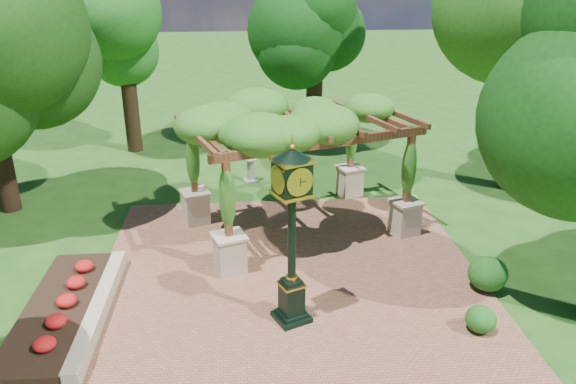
{
  "coord_description": "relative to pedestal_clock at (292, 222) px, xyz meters",
  "views": [
    {
      "loc": [
        -1.11,
        -10.91,
        7.7
      ],
      "look_at": [
        0.0,
        2.5,
        2.2
      ],
      "focal_mm": 35.0,
      "sensor_mm": 36.0,
      "label": 1
    }
  ],
  "objects": [
    {
      "name": "shrub_back",
      "position": [
        4.48,
        5.75,
        -2.19
      ],
      "size": [
        0.77,
        0.77,
        0.62
      ],
      "primitive_type": "ellipsoid",
      "rotation": [
        0.0,
        0.0,
        -0.13
      ],
      "color": "#256A1E",
      "rests_on": "brick_plaza"
    },
    {
      "name": "border_wall",
      "position": [
        -4.48,
        0.51,
        -2.34
      ],
      "size": [
        0.35,
        5.0,
        0.4
      ],
      "primitive_type": "cube",
      "color": "#C6B793",
      "rests_on": "ground"
    },
    {
      "name": "flower_bed",
      "position": [
        -5.38,
        0.51,
        -2.36
      ],
      "size": [
        1.5,
        5.0,
        0.36
      ],
      "primitive_type": "cube",
      "color": "red",
      "rests_on": "ground"
    },
    {
      "name": "sundial",
      "position": [
        -0.76,
        9.07,
        -2.14
      ],
      "size": [
        0.61,
        0.61,
        0.9
      ],
      "rotation": [
        0.0,
        0.0,
        0.27
      ],
      "color": "gray",
      "rests_on": "ground"
    },
    {
      "name": "shrub_front",
      "position": [
        4.16,
        -0.8,
        -2.19
      ],
      "size": [
        0.85,
        0.85,
        0.61
      ],
      "primitive_type": "ellipsoid",
      "rotation": [
        0.0,
        0.0,
        0.29
      ],
      "color": "#1B5317",
      "rests_on": "brick_plaza"
    },
    {
      "name": "tree_north",
      "position": [
        2.15,
        13.1,
        2.88
      ],
      "size": [
        3.83,
        3.83,
        7.93
      ],
      "color": "#312013",
      "rests_on": "ground"
    },
    {
      "name": "brick_plaza",
      "position": [
        0.12,
        1.01,
        -2.52
      ],
      "size": [
        10.0,
        12.0,
        0.04
      ],
      "primitive_type": "cube",
      "color": "brown",
      "rests_on": "ground"
    },
    {
      "name": "ground",
      "position": [
        0.12,
        0.01,
        -2.54
      ],
      "size": [
        120.0,
        120.0,
        0.0
      ],
      "primitive_type": "plane",
      "color": "#1E4714",
      "rests_on": "ground"
    },
    {
      "name": "shrub_mid",
      "position": [
        5.03,
        0.89,
        -2.06
      ],
      "size": [
        1.01,
        1.01,
        0.88
      ],
      "primitive_type": "ellipsoid",
      "rotation": [
        0.0,
        0.0,
        -0.03
      ],
      "color": "#1C5618",
      "rests_on": "brick_plaza"
    },
    {
      "name": "tree_west_far",
      "position": [
        -5.78,
        13.32,
        2.76
      ],
      "size": [
        3.37,
        3.37,
        7.76
      ],
      "color": "#301F12",
      "rests_on": "ground"
    },
    {
      "name": "pergola",
      "position": [
        0.63,
        4.85,
        0.8
      ],
      "size": [
        7.44,
        5.93,
        4.07
      ],
      "rotation": [
        0.0,
        0.0,
        0.34
      ],
      "color": "#C0AD8F",
      "rests_on": "brick_plaza"
    },
    {
      "name": "pedestal_clock",
      "position": [
        0.0,
        0.0,
        0.0
      ],
      "size": [
        1.1,
        1.1,
        4.24
      ],
      "rotation": [
        0.0,
        0.0,
        0.42
      ],
      "color": "black",
      "rests_on": "brick_plaza"
    }
  ]
}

